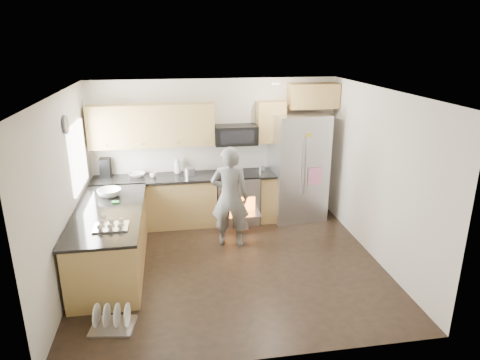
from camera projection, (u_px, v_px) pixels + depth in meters
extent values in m
plane|color=black|center=(231.00, 266.00, 6.47)|extent=(4.50, 4.50, 0.00)
cube|color=beige|center=(215.00, 150.00, 7.92)|extent=(4.50, 0.04, 2.60)
cube|color=beige|center=(260.00, 252.00, 4.18)|extent=(4.50, 0.04, 2.60)
cube|color=beige|center=(64.00, 194.00, 5.71)|extent=(0.04, 4.00, 2.60)
cube|color=beige|center=(379.00, 177.00, 6.40)|extent=(0.04, 4.00, 2.60)
cube|color=white|center=(230.00, 92.00, 5.64)|extent=(4.50, 4.00, 0.04)
cube|color=white|center=(78.00, 156.00, 6.57)|extent=(0.04, 1.00, 1.00)
cylinder|color=beige|center=(276.00, 84.00, 6.81)|extent=(0.14, 0.14, 0.02)
cylinder|color=#474754|center=(66.00, 125.00, 5.86)|extent=(0.03, 0.26, 0.26)
cube|color=#A37C41|center=(156.00, 203.00, 7.75)|extent=(2.15, 0.60, 0.87)
cube|color=black|center=(155.00, 179.00, 7.59)|extent=(2.19, 0.64, 0.04)
cube|color=#A37C41|center=(271.00, 196.00, 8.07)|extent=(0.50, 0.60, 0.87)
cube|color=black|center=(271.00, 173.00, 7.91)|extent=(0.54, 0.64, 0.04)
cube|color=#A37C41|center=(152.00, 126.00, 7.43)|extent=(2.16, 0.33, 0.74)
cube|color=#A37C41|center=(271.00, 122.00, 7.75)|extent=(0.50, 0.33, 0.74)
cube|color=#A37C41|center=(313.00, 96.00, 7.73)|extent=(0.90, 0.33, 0.44)
imported|color=silver|center=(137.00, 175.00, 7.63)|extent=(0.29, 0.29, 0.07)
imported|color=white|center=(177.00, 165.00, 7.78)|extent=(0.12, 0.12, 0.32)
imported|color=white|center=(153.00, 175.00, 7.58)|extent=(0.12, 0.12, 0.09)
cylinder|color=#B7B7BC|center=(190.00, 171.00, 7.68)|extent=(0.21, 0.21, 0.14)
cube|color=black|center=(105.00, 168.00, 7.57)|extent=(0.18, 0.22, 0.34)
cylinder|color=#B7B7BC|center=(262.00, 168.00, 8.00)|extent=(0.11, 0.11, 0.09)
cube|color=#A37C41|center=(111.00, 241.00, 6.29)|extent=(0.90, 2.30, 0.87)
cube|color=black|center=(108.00, 212.00, 6.14)|extent=(0.96, 2.36, 0.04)
imported|color=silver|center=(109.00, 193.00, 6.67)|extent=(0.37, 0.37, 0.12)
cube|color=green|center=(115.00, 202.00, 6.40)|extent=(0.10, 0.07, 0.03)
cube|color=#B7B7BC|center=(111.00, 224.00, 5.57)|extent=(0.44, 0.34, 0.09)
cube|color=#B7B7BC|center=(237.00, 198.00, 7.95)|extent=(0.76, 0.62, 0.90)
cube|color=black|center=(237.00, 174.00, 7.80)|extent=(0.76, 0.60, 0.03)
cube|color=orange|center=(240.00, 207.00, 7.67)|extent=(0.56, 0.02, 0.34)
cube|color=#B7B7BC|center=(241.00, 215.00, 7.54)|extent=(0.70, 0.34, 0.03)
cube|color=white|center=(242.00, 223.00, 7.54)|extent=(0.24, 0.03, 0.28)
cube|color=black|center=(236.00, 135.00, 7.69)|extent=(0.76, 0.40, 0.34)
cube|color=#B7B7BC|center=(297.00, 167.00, 7.97)|extent=(1.04, 0.85, 1.99)
cylinder|color=#B7B7BC|center=(302.00, 165.00, 7.56)|extent=(0.03, 0.03, 1.08)
cylinder|color=#B7B7BC|center=(306.00, 165.00, 7.57)|extent=(0.03, 0.03, 1.08)
cube|color=#FF93CB|center=(315.00, 176.00, 7.67)|extent=(0.26, 0.03, 0.32)
cube|color=#7B95C5|center=(294.00, 148.00, 7.44)|extent=(0.19, 0.03, 0.24)
imported|color=slate|center=(230.00, 197.00, 6.88)|extent=(0.69, 0.54, 1.68)
cube|color=#B7B7BC|center=(113.00, 326.00, 5.10)|extent=(0.56, 0.47, 0.03)
cylinder|color=white|center=(96.00, 315.00, 5.05)|extent=(0.06, 0.28, 0.28)
cylinder|color=white|center=(107.00, 315.00, 5.05)|extent=(0.06, 0.28, 0.28)
cylinder|color=white|center=(117.00, 315.00, 5.05)|extent=(0.06, 0.28, 0.28)
cylinder|color=white|center=(127.00, 315.00, 5.05)|extent=(0.06, 0.28, 0.28)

